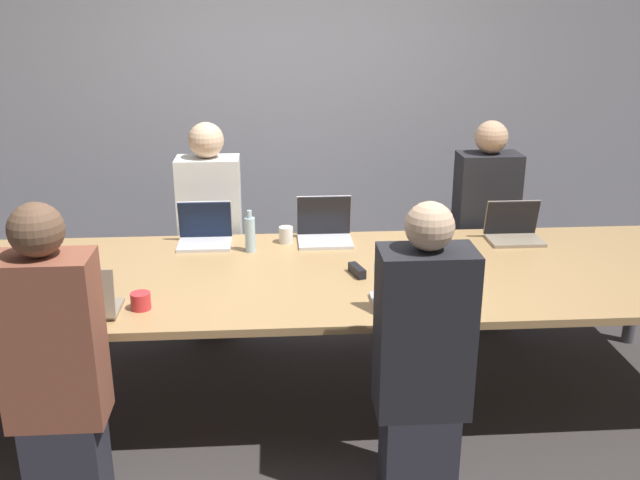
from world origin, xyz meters
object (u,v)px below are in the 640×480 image
person_near_midright (422,364)px  bottle_far_midleft (250,234)px  laptop_far_right (513,229)px  person_far_midleft (211,233)px  laptop_near_left (83,302)px  cup_near_left (141,301)px  laptop_far_center (324,228)px  person_far_right (484,228)px  cup_far_center (286,235)px  person_near_left (55,369)px  cup_near_midright (460,292)px  stapler (357,271)px  laptop_far_midleft (205,232)px  laptop_near_midright (406,294)px

person_near_midright → bottle_far_midleft: bearing=-59.2°
laptop_far_right → person_far_midleft: size_ratio=0.23×
person_far_midleft → bottle_far_midleft: person_far_midleft is taller
laptop_near_left → cup_near_left: 0.26m
laptop_far_center → person_far_right: bearing=17.3°
person_near_midright → cup_near_left: person_near_midright is taller
person_far_right → laptop_near_left: (-2.30, -1.35, 0.13)m
laptop_far_right → person_far_midleft: bearing=167.7°
cup_far_center → person_near_left: bearing=-126.0°
laptop_far_right → person_near_midright: (-0.84, -1.37, -0.14)m
person_near_midright → person_far_midleft: person_far_midleft is taller
cup_near_midright → person_far_midleft: size_ratio=0.07×
cup_near_midright → bottle_far_midleft: 1.30m
cup_near_midright → cup_far_center: cup_far_center is taller
laptop_near_left → person_near_midright: bearing=163.9°
laptop_far_center → stapler: bearing=-77.2°
bottle_far_midleft → laptop_near_left: bearing=-132.1°
person_far_right → laptop_near_left: person_far_right is taller
person_near_left → stapler: 1.60m
laptop_far_center → person_near_left: bearing=-131.3°
cup_near_left → laptop_far_midleft: (0.23, 0.93, 0.03)m
laptop_near_midright → person_far_right: bearing=-120.2°
person_far_right → person_near_midright: (-0.79, -1.78, -0.01)m
person_far_right → bottle_far_midleft: bearing=-161.8°
cup_near_midright → person_near_left: bearing=-166.0°
laptop_far_right → cup_near_left: (-2.10, -0.87, -0.03)m
laptop_near_left → laptop_near_midright: bearing=-180.0°
cup_near_left → laptop_far_midleft: bearing=76.2°
cup_near_midright → bottle_far_midleft: bottle_far_midleft is taller
cup_near_left → stapler: 1.14m
laptop_near_midright → person_far_midleft: bearing=-52.3°
person_far_right → person_far_midleft: (-1.82, -0.00, 0.01)m
laptop_far_midleft → bottle_far_midleft: (0.28, -0.16, 0.03)m
laptop_far_right → bottle_far_midleft: 1.60m
cup_near_midright → person_near_left: size_ratio=0.07×
person_far_right → cup_far_center: bearing=-164.5°
laptop_far_right → stapler: laptop_far_right is taller
person_far_right → person_near_left: bearing=-143.2°
cup_near_left → laptop_near_left: bearing=-165.7°
person_near_midright → laptop_near_left: (-1.51, 0.44, 0.14)m
laptop_near_left → laptop_far_midleft: bearing=-115.7°
bottle_far_midleft → person_far_right: bearing=18.2°
person_near_left → person_far_midleft: size_ratio=1.00×
laptop_near_left → cup_far_center: (0.97, 0.97, -0.02)m
cup_near_midright → laptop_far_center: (-0.59, 0.95, 0.03)m
laptop_far_right → laptop_near_left: (-2.36, -0.93, 0.00)m
laptop_near_midright → stapler: bearing=-66.1°
bottle_far_midleft → laptop_far_right: bearing=3.5°
person_far_midleft → stapler: (0.85, -0.92, 0.08)m
person_near_midright → cup_near_midright: size_ratio=14.68×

